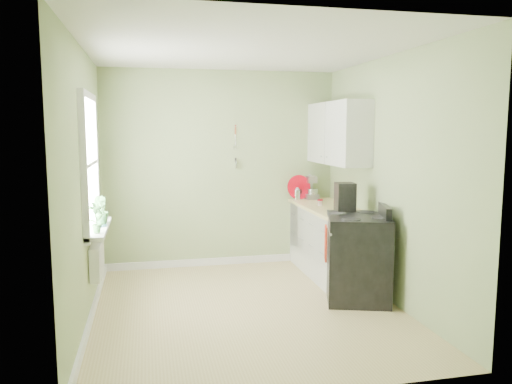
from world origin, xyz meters
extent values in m
cube|color=tan|center=(0.00, 0.00, -0.01)|extent=(3.20, 3.60, 0.02)
cube|color=white|center=(0.00, 0.00, 2.71)|extent=(3.20, 3.60, 0.02)
cube|color=#98AA73|center=(0.00, 1.81, 1.35)|extent=(3.20, 0.02, 2.70)
cube|color=#98AA73|center=(-1.61, 0.00, 1.35)|extent=(0.02, 3.60, 2.70)
cube|color=#98AA73|center=(1.61, 0.00, 1.35)|extent=(0.02, 3.60, 2.70)
cube|color=white|center=(1.30, 1.00, 0.43)|extent=(0.60, 1.60, 0.87)
cube|color=#DBC886|center=(1.29, 1.00, 0.89)|extent=(0.64, 1.60, 0.04)
cube|color=white|center=(1.43, 1.10, 1.85)|extent=(0.35, 1.40, 0.80)
cube|color=white|center=(-1.59, 0.30, 1.55)|extent=(0.02, 1.00, 1.30)
cube|color=white|center=(-1.57, 0.30, 2.24)|extent=(0.06, 1.14, 0.07)
cube|color=white|center=(-1.57, 0.30, 0.86)|extent=(0.06, 1.14, 0.07)
cube|color=white|center=(-1.57, 0.30, 1.55)|extent=(0.04, 1.00, 0.04)
cube|color=white|center=(-1.51, 0.30, 0.88)|extent=(0.18, 1.14, 0.04)
cube|color=white|center=(-1.54, 0.25, 0.55)|extent=(0.12, 0.50, 0.35)
cylinder|color=#DBC886|center=(0.20, 1.78, 1.88)|extent=(0.02, 0.02, 0.10)
cylinder|color=silver|center=(0.20, 1.78, 1.76)|extent=(0.01, 0.01, 0.16)
cylinder|color=silver|center=(0.20, 1.78, 1.42)|extent=(0.01, 0.14, 0.14)
cube|color=black|center=(1.27, 0.05, 0.46)|extent=(0.87, 0.94, 0.92)
cube|color=black|center=(1.27, 0.05, 0.93)|extent=(0.87, 0.94, 0.03)
cube|color=black|center=(1.57, 0.05, 1.00)|extent=(0.30, 0.76, 0.14)
cylinder|color=#B2B2B7|center=(0.93, 0.05, 0.82)|extent=(0.22, 0.61, 0.02)
cube|color=#B42A14|center=(0.93, 0.15, 0.63)|extent=(0.09, 0.22, 0.39)
cube|color=#B2B2B7|center=(1.29, 1.72, 0.95)|extent=(0.21, 0.29, 0.07)
cube|color=#B2B2B7|center=(1.29, 1.84, 1.07)|extent=(0.12, 0.08, 0.20)
cube|color=#B2B2B7|center=(1.29, 1.74, 1.19)|extent=(0.15, 0.28, 0.09)
sphere|color=#B2B2B7|center=(1.29, 1.84, 1.22)|extent=(0.11, 0.11, 0.11)
cylinder|color=silver|center=(1.29, 1.67, 1.00)|extent=(0.15, 0.15, 0.13)
cylinder|color=silver|center=(1.08, 1.72, 0.98)|extent=(0.10, 0.10, 0.14)
cone|color=silver|center=(1.08, 1.72, 1.06)|extent=(0.10, 0.10, 0.04)
cylinder|color=silver|center=(1.00, 1.72, 1.00)|extent=(0.10, 0.03, 0.07)
cube|color=black|center=(1.26, 0.40, 1.10)|extent=(0.24, 0.26, 0.37)
cylinder|color=black|center=(1.22, 0.40, 0.98)|extent=(0.12, 0.12, 0.13)
cylinder|color=#A70312|center=(1.10, 1.72, 1.08)|extent=(0.35, 0.09, 0.35)
cylinder|color=#B9A895|center=(1.20, 1.09, 0.94)|extent=(0.07, 0.07, 0.07)
cylinder|color=#A70312|center=(1.20, 1.09, 0.98)|extent=(0.07, 0.07, 0.01)
imported|color=#3A7537|center=(-1.50, -0.06, 1.05)|extent=(0.19, 0.19, 0.31)
imported|color=#3A7537|center=(-1.50, 0.38, 1.05)|extent=(0.22, 0.21, 0.31)
imported|color=#3A7537|center=(-1.50, 0.51, 1.04)|extent=(0.18, 0.18, 0.29)
camera|label=1|loc=(-1.01, -5.02, 1.91)|focal=35.00mm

